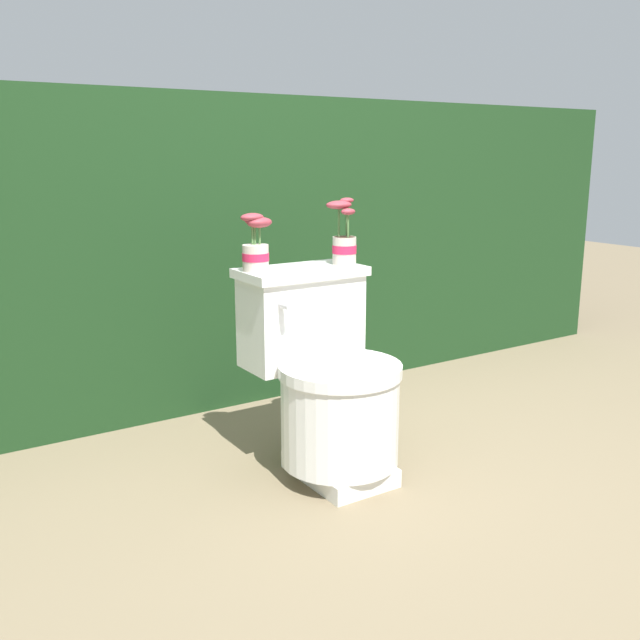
% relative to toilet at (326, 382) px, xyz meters
% --- Properties ---
extents(ground_plane, '(12.00, 12.00, 0.00)m').
position_rel_toilet_xyz_m(ground_plane, '(0.08, -0.04, -0.30)').
color(ground_plane, '#75664C').
extents(hedge_backdrop, '(4.29, 0.67, 1.26)m').
position_rel_toilet_xyz_m(hedge_backdrop, '(0.08, 1.05, 0.33)').
color(hedge_backdrop, '#193819').
rests_on(hedge_backdrop, ground).
extents(toilet, '(0.42, 0.54, 0.66)m').
position_rel_toilet_xyz_m(toilet, '(0.00, 0.00, 0.00)').
color(toilet, white).
rests_on(toilet, ground).
extents(potted_plant_left, '(0.10, 0.09, 0.19)m').
position_rel_toilet_xyz_m(potted_plant_left, '(-0.16, 0.17, 0.44)').
color(potted_plant_left, beige).
rests_on(potted_plant_left, toilet).
extents(potted_plant_midleft, '(0.11, 0.09, 0.22)m').
position_rel_toilet_xyz_m(potted_plant_midleft, '(0.16, 0.14, 0.44)').
color(potted_plant_midleft, beige).
rests_on(potted_plant_midleft, toilet).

